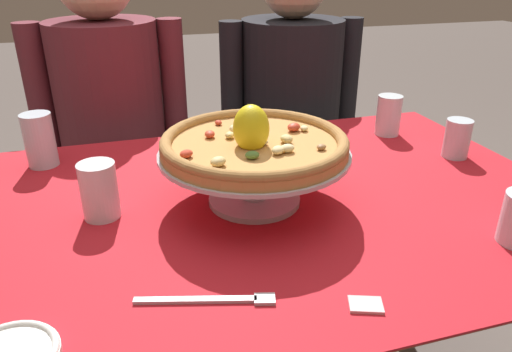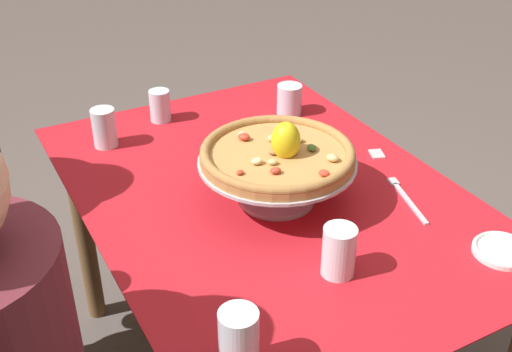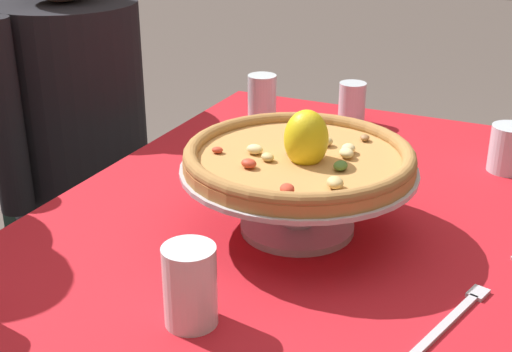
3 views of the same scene
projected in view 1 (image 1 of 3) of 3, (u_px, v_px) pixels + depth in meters
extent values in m
cylinder|color=brown|center=(43.00, 282.00, 1.36)|extent=(0.06, 0.06, 0.69)
cylinder|color=brown|center=(393.00, 224.00, 1.66)|extent=(0.06, 0.06, 0.69)
cube|color=brown|center=(275.00, 205.00, 1.04)|extent=(1.24, 0.87, 0.02)
cube|color=red|center=(275.00, 200.00, 1.03)|extent=(1.28, 0.91, 0.00)
cylinder|color=#B7B7C1|center=(255.00, 200.00, 1.01)|extent=(0.19, 0.19, 0.01)
cylinder|color=#B7B7C1|center=(255.00, 177.00, 0.99)|extent=(0.05, 0.05, 0.10)
cylinder|color=#B7B7C1|center=(255.00, 153.00, 0.97)|extent=(0.39, 0.39, 0.01)
cylinder|color=#BC8447|center=(255.00, 147.00, 0.96)|extent=(0.38, 0.38, 0.02)
torus|color=#A6743E|center=(255.00, 141.00, 0.96)|extent=(0.38, 0.38, 0.02)
ellipsoid|color=tan|center=(230.00, 135.00, 0.98)|extent=(0.03, 0.03, 0.01)
ellipsoid|color=beige|center=(304.00, 128.00, 1.02)|extent=(0.02, 0.02, 0.01)
ellipsoid|color=beige|center=(235.00, 129.00, 1.01)|extent=(0.02, 0.03, 0.02)
ellipsoid|color=#996B42|center=(321.00, 147.00, 0.92)|extent=(0.02, 0.02, 0.01)
ellipsoid|color=beige|center=(286.00, 148.00, 0.91)|extent=(0.03, 0.03, 0.02)
ellipsoid|color=#C63D28|center=(210.00, 134.00, 0.98)|extent=(0.03, 0.03, 0.01)
ellipsoid|color=#C63D28|center=(186.00, 154.00, 0.89)|extent=(0.03, 0.03, 0.01)
ellipsoid|color=tan|center=(218.00, 161.00, 0.85)|extent=(0.04, 0.04, 0.02)
ellipsoid|color=#C63D28|center=(218.00, 122.00, 1.06)|extent=(0.02, 0.02, 0.01)
ellipsoid|color=beige|center=(264.00, 142.00, 0.94)|extent=(0.02, 0.02, 0.01)
ellipsoid|color=#C63D28|center=(294.00, 127.00, 1.02)|extent=(0.04, 0.04, 0.02)
ellipsoid|color=#996B42|center=(252.00, 137.00, 0.97)|extent=(0.03, 0.03, 0.01)
ellipsoid|color=beige|center=(278.00, 150.00, 0.90)|extent=(0.04, 0.04, 0.02)
ellipsoid|color=tan|center=(286.00, 139.00, 0.95)|extent=(0.03, 0.03, 0.02)
ellipsoid|color=#4C7533|center=(252.00, 155.00, 0.88)|extent=(0.03, 0.02, 0.01)
ellipsoid|color=yellow|center=(251.00, 129.00, 0.93)|extent=(0.09, 0.09, 0.09)
cylinder|color=white|center=(99.00, 191.00, 0.94)|extent=(0.07, 0.07, 0.11)
cylinder|color=silver|center=(100.00, 197.00, 0.94)|extent=(0.06, 0.06, 0.08)
cylinder|color=silver|center=(40.00, 140.00, 1.16)|extent=(0.07, 0.07, 0.13)
cylinder|color=silver|center=(41.00, 147.00, 1.17)|extent=(0.06, 0.06, 0.10)
cylinder|color=silver|center=(457.00, 138.00, 1.22)|extent=(0.06, 0.06, 0.10)
cylinder|color=silver|center=(455.00, 149.00, 1.23)|extent=(0.06, 0.06, 0.04)
cylinder|color=silver|center=(389.00, 115.00, 1.37)|extent=(0.07, 0.07, 0.11)
cylinder|color=silver|center=(388.00, 122.00, 1.38)|extent=(0.06, 0.06, 0.07)
cube|color=#B7B7C1|center=(195.00, 300.00, 0.72)|extent=(0.18, 0.06, 0.01)
cube|color=#B7B7C1|center=(265.00, 299.00, 0.73)|extent=(0.04, 0.03, 0.01)
cube|color=beige|center=(366.00, 305.00, 0.72)|extent=(0.06, 0.05, 0.00)
cube|color=black|center=(128.00, 237.00, 1.79)|extent=(0.30, 0.34, 0.46)
cylinder|color=maroon|center=(110.00, 106.00, 1.58)|extent=(0.36, 0.36, 0.54)
cylinder|color=maroon|center=(40.00, 98.00, 1.52)|extent=(0.08, 0.08, 0.46)
cylinder|color=maroon|center=(174.00, 91.00, 1.60)|extent=(0.08, 0.08, 0.46)
cube|color=#1E3833|center=(287.00, 212.00, 1.98)|extent=(0.30, 0.34, 0.44)
cylinder|color=black|center=(291.00, 95.00, 1.78)|extent=(0.38, 0.38, 0.54)
cylinder|color=black|center=(232.00, 88.00, 1.71)|extent=(0.08, 0.08, 0.46)
cylinder|color=black|center=(347.00, 81.00, 1.80)|extent=(0.08, 0.08, 0.46)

